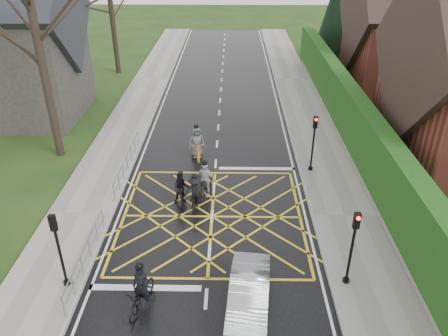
{
  "coord_description": "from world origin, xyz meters",
  "views": [
    {
      "loc": [
        0.83,
        -16.22,
        11.62
      ],
      "look_at": [
        0.51,
        2.22,
        1.3
      ],
      "focal_mm": 35.0,
      "sensor_mm": 36.0,
      "label": 1
    }
  ],
  "objects_px": {
    "cyclist_rear": "(142,293)",
    "cyclist_back": "(181,191)",
    "cyclist_front": "(205,183)",
    "cyclist_lead": "(197,146)",
    "car": "(249,295)",
    "cyclist_mid": "(195,195)"
  },
  "relations": [
    {
      "from": "cyclist_lead",
      "to": "cyclist_back",
      "type": "bearing_deg",
      "value": -107.06
    },
    {
      "from": "cyclist_mid",
      "to": "cyclist_front",
      "type": "xyz_separation_m",
      "value": [
        0.42,
        0.93,
        0.09
      ]
    },
    {
      "from": "cyclist_front",
      "to": "cyclist_rear",
      "type": "bearing_deg",
      "value": -85.65
    },
    {
      "from": "cyclist_rear",
      "to": "cyclist_mid",
      "type": "bearing_deg",
      "value": 91.65
    },
    {
      "from": "cyclist_rear",
      "to": "cyclist_front",
      "type": "relative_size",
      "value": 1.03
    },
    {
      "from": "cyclist_rear",
      "to": "cyclist_lead",
      "type": "height_order",
      "value": "cyclist_lead"
    },
    {
      "from": "cyclist_lead",
      "to": "car",
      "type": "relative_size",
      "value": 0.56
    },
    {
      "from": "cyclist_front",
      "to": "cyclist_mid",
      "type": "bearing_deg",
      "value": -96.12
    },
    {
      "from": "cyclist_lead",
      "to": "car",
      "type": "height_order",
      "value": "cyclist_lead"
    },
    {
      "from": "cyclist_mid",
      "to": "cyclist_back",
      "type": "bearing_deg",
      "value": 156.02
    },
    {
      "from": "cyclist_front",
      "to": "cyclist_lead",
      "type": "relative_size",
      "value": 0.93
    },
    {
      "from": "cyclist_rear",
      "to": "car",
      "type": "xyz_separation_m",
      "value": [
        3.65,
        -0.01,
        0.01
      ]
    },
    {
      "from": "cyclist_rear",
      "to": "cyclist_back",
      "type": "bearing_deg",
      "value": 97.87
    },
    {
      "from": "car",
      "to": "cyclist_rear",
      "type": "bearing_deg",
      "value": -174.65
    },
    {
      "from": "cyclist_mid",
      "to": "car",
      "type": "xyz_separation_m",
      "value": [
        2.31,
        -6.21,
        0.01
      ]
    },
    {
      "from": "cyclist_lead",
      "to": "car",
      "type": "xyz_separation_m",
      "value": [
        2.58,
        -11.21,
        -0.06
      ]
    },
    {
      "from": "cyclist_back",
      "to": "cyclist_lead",
      "type": "height_order",
      "value": "cyclist_lead"
    },
    {
      "from": "cyclist_back",
      "to": "cyclist_front",
      "type": "bearing_deg",
      "value": 23.73
    },
    {
      "from": "cyclist_rear",
      "to": "car",
      "type": "distance_m",
      "value": 3.65
    },
    {
      "from": "cyclist_back",
      "to": "cyclist_rear",
      "type": "bearing_deg",
      "value": -102.83
    },
    {
      "from": "cyclist_mid",
      "to": "cyclist_lead",
      "type": "bearing_deg",
      "value": 93.02
    },
    {
      "from": "cyclist_rear",
      "to": "car",
      "type": "height_order",
      "value": "cyclist_rear"
    }
  ]
}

